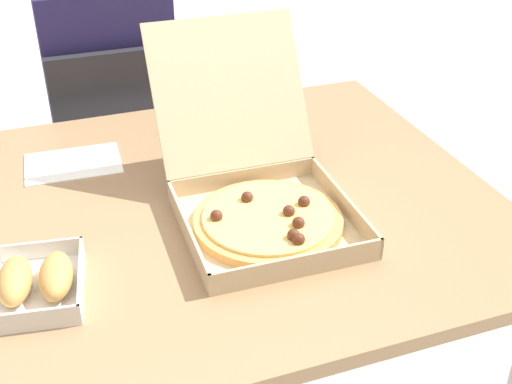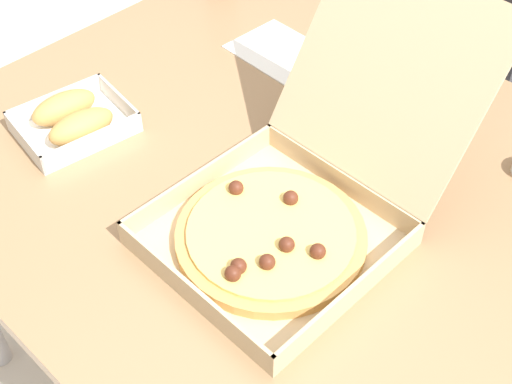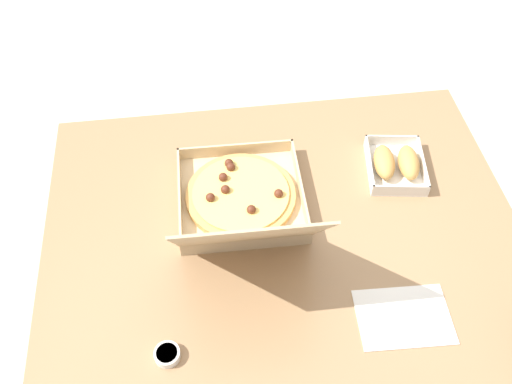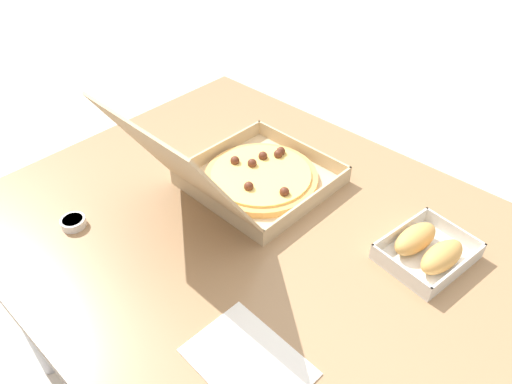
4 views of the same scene
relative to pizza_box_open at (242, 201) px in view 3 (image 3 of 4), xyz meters
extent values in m
plane|color=beige|center=(-0.10, 0.09, -0.75)|extent=(10.00, 10.00, 0.00)
cube|color=#997551|center=(-0.10, 0.09, -0.06)|extent=(1.20, 0.98, 0.03)
cylinder|color=#B7B7BC|center=(-0.63, -0.33, -0.41)|extent=(0.05, 0.05, 0.67)
cylinder|color=#B7B7BC|center=(0.43, -0.33, -0.41)|extent=(0.05, 0.05, 0.67)
cube|color=tan|center=(0.00, -0.04, -0.04)|extent=(0.33, 0.33, 0.01)
cube|color=tan|center=(0.00, -0.20, -0.02)|extent=(0.32, 0.01, 0.04)
cube|color=tan|center=(-0.16, -0.04, -0.02)|extent=(0.01, 0.32, 0.04)
cube|color=tan|center=(0.16, -0.05, -0.02)|extent=(0.01, 0.32, 0.04)
cube|color=tan|center=(0.00, 0.12, -0.02)|extent=(0.32, 0.01, 0.04)
cube|color=tan|center=(0.00, 0.20, 0.14)|extent=(0.33, 0.18, 0.28)
cylinder|color=tan|center=(0.00, -0.04, -0.03)|extent=(0.29, 0.29, 0.02)
cylinder|color=#EAC666|center=(0.00, -0.04, -0.02)|extent=(0.25, 0.25, 0.01)
sphere|color=#562819|center=(0.04, -0.05, -0.01)|extent=(0.02, 0.02, 0.02)
sphere|color=#562819|center=(-0.02, 0.02, -0.01)|extent=(0.02, 0.02, 0.02)
sphere|color=#562819|center=(0.04, -0.09, -0.01)|extent=(0.02, 0.02, 0.02)
sphere|color=#562819|center=(-0.10, -0.02, -0.01)|extent=(0.02, 0.02, 0.02)
sphere|color=#562819|center=(0.02, -0.14, -0.01)|extent=(0.02, 0.02, 0.02)
sphere|color=#562819|center=(0.02, -0.13, -0.01)|extent=(0.02, 0.02, 0.02)
sphere|color=#562819|center=(0.08, -0.03, -0.01)|extent=(0.02, 0.02, 0.02)
cube|color=white|center=(-0.43, -0.09, -0.04)|extent=(0.18, 0.21, 0.00)
cube|color=silver|center=(-0.45, -0.18, -0.02)|extent=(0.15, 0.03, 0.03)
cube|color=silver|center=(-0.42, 0.00, -0.02)|extent=(0.15, 0.03, 0.03)
cube|color=silver|center=(-0.50, -0.08, -0.02)|extent=(0.03, 0.19, 0.03)
cube|color=silver|center=(-0.36, -0.10, -0.02)|extent=(0.03, 0.19, 0.03)
ellipsoid|color=tan|center=(-0.47, -0.09, -0.01)|extent=(0.07, 0.13, 0.05)
ellipsoid|color=tan|center=(-0.40, -0.10, -0.01)|extent=(0.07, 0.13, 0.05)
cube|color=white|center=(-0.33, 0.34, -0.04)|extent=(0.22, 0.16, 0.00)
cylinder|color=white|center=(0.20, 0.37, -0.04)|extent=(0.06, 0.06, 0.02)
cylinder|color=#DBBC66|center=(0.20, 0.37, -0.03)|extent=(0.05, 0.05, 0.01)
camera|label=1|loc=(-0.38, -1.03, 0.68)|focal=46.63mm
camera|label=2|loc=(0.45, -0.55, 0.75)|focal=48.44mm
camera|label=3|loc=(0.08, 0.88, 1.10)|focal=39.28mm
camera|label=4|loc=(-0.64, 0.66, 0.71)|focal=33.37mm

